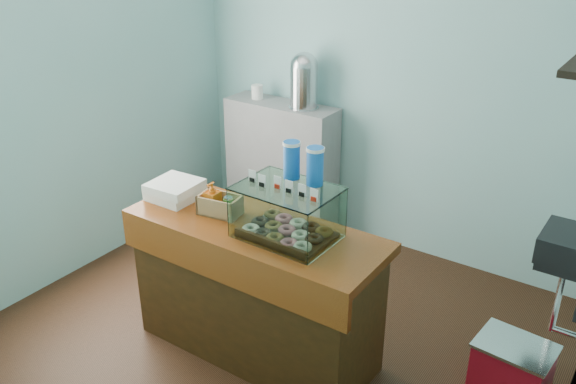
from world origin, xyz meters
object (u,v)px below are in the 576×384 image
Objects in this scene: counter at (256,289)px; display_case at (291,208)px; coffee_urn at (304,79)px; red_cooler at (511,370)px.

counter is 2.87× the size of display_case.
display_case is 1.80m from coffee_urn.
counter is at bearing -66.81° from coffee_urn.
coffee_urn reaches higher than counter.
display_case is at bearing -155.02° from red_cooler.
display_case is 1.26× the size of red_cooler.
coffee_urn is at bearing 113.19° from counter.
display_case is at bearing -59.34° from coffee_urn.
red_cooler is (1.46, 0.49, -0.27)m from counter.
display_case is 1.57m from red_cooler.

